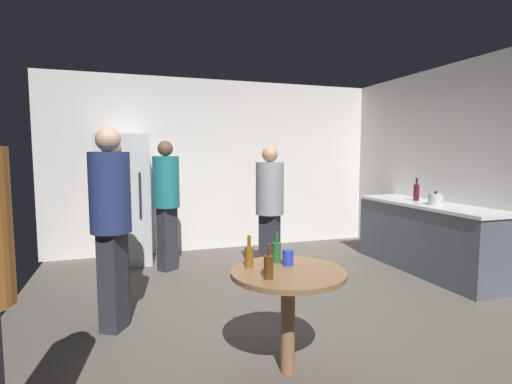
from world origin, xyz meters
TOP-DOWN VIEW (x-y plane):
  - ground_plane at (0.00, 0.00)m, footprint 5.20×5.20m
  - wall_back at (0.00, 2.63)m, footprint 5.32×0.06m
  - wall_side_right at (2.63, 0.00)m, footprint 0.06×5.20m
  - refrigerator at (-1.48, 2.20)m, footprint 0.70×0.68m
  - kitchen_counter at (2.28, 0.53)m, footprint 0.64×2.18m
  - kettle at (2.23, 0.36)m, footprint 0.24×0.17m
  - wine_bottle_on_counter at (2.31, 0.79)m, footprint 0.08×0.08m
  - foreground_table at (-0.39, -1.11)m, footprint 0.80×0.80m
  - beer_bottle_amber at (-0.63, -0.95)m, footprint 0.06×0.06m
  - beer_bottle_brown at (-0.58, -1.23)m, footprint 0.06×0.06m
  - beer_bottle_green at (-0.40, -0.90)m, footprint 0.06×0.06m
  - plastic_cup_blue at (-0.34, -0.99)m, footprint 0.08×0.08m
  - person_in_black_shirt at (-1.57, 0.75)m, footprint 0.44×0.44m
  - person_in_teal_shirt at (-0.94, 1.64)m, footprint 0.47×0.47m
  - person_in_navy_shirt at (-1.57, -0.01)m, footprint 0.46×0.46m
  - person_in_gray_shirt at (0.22, 0.90)m, footprint 0.48×0.48m

SIDE VIEW (x-z plane):
  - ground_plane at x=0.00m, z-range -0.10..0.00m
  - kitchen_counter at x=2.28m, z-range 0.00..0.90m
  - foreground_table at x=-0.39m, z-range 0.26..1.00m
  - plastic_cup_blue at x=-0.34m, z-range 0.73..0.85m
  - beer_bottle_amber at x=-0.63m, z-range 0.70..0.93m
  - beer_bottle_brown at x=-0.58m, z-range 0.70..0.93m
  - beer_bottle_green at x=-0.40m, z-range 0.70..0.93m
  - refrigerator at x=-1.48m, z-range 0.00..1.80m
  - person_in_gray_shirt at x=0.22m, z-range 0.14..1.76m
  - kettle at x=2.23m, z-range 0.88..1.06m
  - person_in_black_shirt at x=-1.57m, z-range 0.14..1.84m
  - person_in_teal_shirt at x=-0.94m, z-range 0.15..1.85m
  - wine_bottle_on_counter at x=2.31m, z-range 0.86..1.17m
  - person_in_navy_shirt at x=-1.57m, z-range 0.15..1.91m
  - wall_back at x=0.00m, z-range 0.00..2.70m
  - wall_side_right at x=2.63m, z-range 0.00..2.70m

